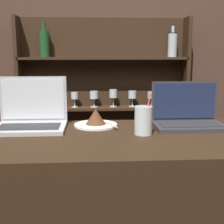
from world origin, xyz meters
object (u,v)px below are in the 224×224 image
Objects in this scene: cake_plate at (96,120)px; laptop_near at (31,117)px; laptop_far at (188,117)px; water_glass at (143,120)px.

laptop_near is at bearing -176.40° from cake_plate.
cake_plate is (-0.45, 0.04, -0.02)m from laptop_far.
water_glass is at bearing -40.01° from cake_plate.
laptop_far is 0.45m from cake_plate.
water_glass is (0.52, -0.16, 0.01)m from laptop_near.
laptop_near is 0.98× the size of laptop_far.
laptop_near is 0.31m from cake_plate.
laptop_near reaches higher than water_glass.
cake_plate is at bearing 139.99° from water_glass.
laptop_near is 0.54m from water_glass.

